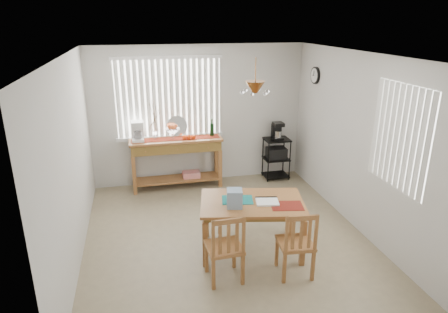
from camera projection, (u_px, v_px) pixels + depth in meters
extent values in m
cube|color=gray|center=(226.00, 237.00, 5.86)|extent=(4.00, 4.50, 0.01)
cube|color=silver|center=(198.00, 115.00, 7.55)|extent=(4.00, 0.10, 2.60)
cube|color=silver|center=(288.00, 239.00, 3.31)|extent=(4.00, 0.10, 2.60)
cube|color=silver|center=(67.00, 164.00, 5.01)|extent=(0.10, 4.50, 2.60)
cube|color=silver|center=(361.00, 143.00, 5.86)|extent=(0.10, 4.50, 2.60)
cube|color=white|center=(226.00, 51.00, 4.99)|extent=(4.00, 4.50, 0.10)
cube|color=white|center=(169.00, 98.00, 7.27)|extent=(1.90, 0.01, 1.40)
cube|color=white|center=(118.00, 100.00, 7.08)|extent=(0.07, 0.03, 1.40)
cube|color=white|center=(124.00, 100.00, 7.10)|extent=(0.07, 0.03, 1.40)
cube|color=white|center=(130.00, 100.00, 7.12)|extent=(0.07, 0.03, 1.40)
cube|color=white|center=(136.00, 100.00, 7.14)|extent=(0.07, 0.03, 1.40)
cube|color=white|center=(142.00, 99.00, 7.16)|extent=(0.07, 0.03, 1.40)
cube|color=white|center=(148.00, 99.00, 7.19)|extent=(0.07, 0.03, 1.40)
cube|color=white|center=(154.00, 99.00, 7.21)|extent=(0.07, 0.03, 1.40)
cube|color=white|center=(160.00, 99.00, 7.23)|extent=(0.07, 0.03, 1.40)
cube|color=white|center=(166.00, 98.00, 7.25)|extent=(0.07, 0.03, 1.40)
cube|color=white|center=(172.00, 98.00, 7.27)|extent=(0.07, 0.03, 1.40)
cube|color=white|center=(178.00, 98.00, 7.30)|extent=(0.07, 0.03, 1.40)
cube|color=white|center=(183.00, 98.00, 7.32)|extent=(0.07, 0.03, 1.40)
cube|color=white|center=(189.00, 98.00, 7.34)|extent=(0.07, 0.03, 1.40)
cube|color=white|center=(195.00, 97.00, 7.36)|extent=(0.07, 0.03, 1.40)
cube|color=white|center=(200.00, 97.00, 7.38)|extent=(0.07, 0.03, 1.40)
cube|color=white|center=(206.00, 97.00, 7.41)|extent=(0.07, 0.03, 1.40)
cube|color=white|center=(211.00, 97.00, 7.43)|extent=(0.07, 0.03, 1.40)
cube|color=white|center=(217.00, 96.00, 7.45)|extent=(0.07, 0.03, 1.40)
cube|color=white|center=(171.00, 137.00, 7.49)|extent=(1.98, 0.06, 0.06)
cube|color=white|center=(167.00, 57.00, 7.01)|extent=(1.98, 0.06, 0.06)
cube|color=white|center=(400.00, 137.00, 4.91)|extent=(0.01, 1.10, 1.30)
cube|color=white|center=(427.00, 149.00, 4.45)|extent=(0.03, 0.07, 1.30)
cube|color=white|center=(420.00, 146.00, 4.55)|extent=(0.03, 0.07, 1.30)
cube|color=white|center=(414.00, 144.00, 4.65)|extent=(0.03, 0.07, 1.30)
cube|color=white|center=(408.00, 141.00, 4.75)|extent=(0.03, 0.07, 1.30)
cube|color=white|center=(402.00, 138.00, 4.85)|extent=(0.03, 0.07, 1.30)
cube|color=white|center=(397.00, 136.00, 4.95)|extent=(0.03, 0.07, 1.30)
cube|color=white|center=(391.00, 134.00, 5.05)|extent=(0.03, 0.07, 1.30)
cube|color=white|center=(386.00, 131.00, 5.16)|extent=(0.03, 0.07, 1.30)
cube|color=white|center=(381.00, 129.00, 5.26)|extent=(0.03, 0.07, 1.30)
cube|color=white|center=(376.00, 127.00, 5.36)|extent=(0.03, 0.07, 1.30)
cylinder|color=black|center=(315.00, 75.00, 7.02)|extent=(0.04, 0.30, 0.30)
cylinder|color=white|center=(314.00, 75.00, 7.01)|extent=(0.01, 0.25, 0.25)
cylinder|color=brown|center=(256.00, 72.00, 4.74)|extent=(0.01, 0.01, 0.34)
cone|color=brown|center=(255.00, 87.00, 4.80)|extent=(0.24, 0.24, 0.14)
sphere|color=white|center=(268.00, 91.00, 4.85)|extent=(0.05, 0.05, 0.05)
sphere|color=white|center=(258.00, 90.00, 4.96)|extent=(0.05, 0.05, 0.05)
sphere|color=white|center=(246.00, 90.00, 4.93)|extent=(0.05, 0.05, 0.05)
sphere|color=white|center=(242.00, 92.00, 4.79)|extent=(0.05, 0.05, 0.05)
sphere|color=white|center=(252.00, 94.00, 4.68)|extent=(0.05, 0.05, 0.05)
sphere|color=white|center=(265.00, 94.00, 4.71)|extent=(0.05, 0.05, 0.05)
cube|color=#9D6535|center=(176.00, 140.00, 7.29)|extent=(1.68, 0.47, 0.04)
cube|color=olive|center=(176.00, 146.00, 7.33)|extent=(1.62, 0.43, 0.17)
cube|color=#9D6535|center=(134.00, 176.00, 7.14)|extent=(0.06, 0.06, 0.73)
cube|color=#9D6535|center=(220.00, 169.00, 7.47)|extent=(0.06, 0.06, 0.73)
cube|color=#9D6535|center=(134.00, 169.00, 7.48)|extent=(0.06, 0.06, 0.73)
cube|color=#9D6535|center=(216.00, 162.00, 7.81)|extent=(0.06, 0.06, 0.73)
cube|color=#9D6535|center=(177.00, 179.00, 7.55)|extent=(1.56, 0.41, 0.03)
cube|color=red|center=(191.00, 174.00, 7.58)|extent=(0.32, 0.23, 0.11)
cube|color=maroon|center=(176.00, 139.00, 7.28)|extent=(1.60, 0.26, 0.01)
cube|color=white|center=(138.00, 140.00, 7.14)|extent=(0.21, 0.25, 0.05)
cube|color=white|center=(138.00, 131.00, 7.17)|extent=(0.21, 0.08, 0.32)
cube|color=white|center=(137.00, 124.00, 7.02)|extent=(0.21, 0.23, 0.07)
cylinder|color=white|center=(138.00, 135.00, 7.08)|extent=(0.14, 0.14, 0.14)
cylinder|color=white|center=(173.00, 137.00, 7.24)|extent=(0.05, 0.05, 0.11)
cone|color=white|center=(173.00, 131.00, 7.21)|extent=(0.27, 0.27, 0.09)
sphere|color=red|center=(175.00, 126.00, 7.19)|extent=(0.08, 0.08, 0.08)
sphere|color=red|center=(172.00, 126.00, 7.22)|extent=(0.08, 0.08, 0.08)
sphere|color=red|center=(170.00, 127.00, 7.16)|extent=(0.08, 0.08, 0.08)
sphere|color=red|center=(173.00, 127.00, 7.13)|extent=(0.08, 0.08, 0.08)
sphere|color=#FF440D|center=(184.00, 137.00, 7.23)|extent=(0.08, 0.08, 0.08)
sphere|color=#FF440D|center=(189.00, 137.00, 7.24)|extent=(0.08, 0.08, 0.08)
sphere|color=#FF440D|center=(194.00, 137.00, 7.26)|extent=(0.08, 0.08, 0.08)
cylinder|color=silver|center=(177.00, 126.00, 7.42)|extent=(0.38, 0.09, 0.37)
cylinder|color=white|center=(155.00, 135.00, 7.23)|extent=(0.08, 0.08, 0.15)
cylinder|color=#4C3823|center=(154.00, 119.00, 7.13)|extent=(0.09, 0.04, 0.47)
cylinder|color=#4C3823|center=(154.00, 117.00, 7.12)|extent=(0.14, 0.06, 0.51)
cylinder|color=#4C3823|center=(154.00, 120.00, 7.14)|extent=(0.18, 0.08, 0.38)
cylinder|color=#4C3823|center=(154.00, 116.00, 7.11)|extent=(0.06, 0.03, 0.58)
cylinder|color=#4C3823|center=(154.00, 121.00, 7.14)|extent=(0.23, 0.10, 0.32)
cylinder|color=black|center=(212.00, 129.00, 7.44)|extent=(0.08, 0.08, 0.24)
cylinder|color=black|center=(212.00, 121.00, 7.38)|extent=(0.03, 0.03, 0.08)
cylinder|color=black|center=(268.00, 162.00, 7.67)|extent=(0.02, 0.02, 0.81)
cylinder|color=black|center=(290.00, 161.00, 7.77)|extent=(0.02, 0.02, 0.81)
cylinder|color=black|center=(263.00, 157.00, 7.99)|extent=(0.02, 0.02, 0.81)
cylinder|color=black|center=(283.00, 155.00, 8.08)|extent=(0.02, 0.02, 0.81)
cube|color=black|center=(277.00, 140.00, 7.75)|extent=(0.48, 0.38, 0.03)
cube|color=black|center=(276.00, 159.00, 7.88)|extent=(0.48, 0.38, 0.02)
cube|color=black|center=(275.00, 175.00, 7.99)|extent=(0.48, 0.38, 0.02)
cube|color=black|center=(276.00, 153.00, 7.84)|extent=(0.36, 0.29, 0.21)
cube|color=black|center=(277.00, 138.00, 7.72)|extent=(0.19, 0.23, 0.05)
cube|color=black|center=(276.00, 131.00, 7.75)|extent=(0.19, 0.08, 0.29)
cube|color=black|center=(278.00, 124.00, 7.63)|extent=(0.19, 0.21, 0.07)
cylinder|color=silver|center=(278.00, 134.00, 7.68)|extent=(0.12, 0.12, 0.12)
cube|color=#9D6535|center=(252.00, 203.00, 5.31)|extent=(1.51, 1.13, 0.04)
cube|color=olive|center=(252.00, 206.00, 5.32)|extent=(1.39, 1.01, 0.06)
cube|color=#9D6535|center=(205.00, 244.00, 5.06)|extent=(0.08, 0.08, 0.63)
cube|color=#9D6535|center=(303.00, 243.00, 5.09)|extent=(0.08, 0.08, 0.63)
cube|color=#9D6535|center=(206.00, 216.00, 5.78)|extent=(0.08, 0.08, 0.63)
cube|color=#9D6535|center=(292.00, 215.00, 5.81)|extent=(0.08, 0.08, 0.63)
cube|color=#147170|center=(237.00, 200.00, 5.34)|extent=(0.46, 0.37, 0.01)
cube|color=maroon|center=(287.00, 206.00, 5.17)|extent=(0.46, 0.37, 0.01)
cube|color=white|center=(267.00, 202.00, 5.25)|extent=(0.33, 0.29, 0.02)
cube|color=black|center=(266.00, 198.00, 5.37)|extent=(0.29, 0.09, 0.03)
cube|color=#809DBB|center=(235.00, 198.00, 5.12)|extent=(0.23, 0.23, 0.23)
cube|color=#9D6535|center=(224.00, 247.00, 4.79)|extent=(0.44, 0.44, 0.04)
cube|color=#9D6535|center=(234.00, 253.00, 5.07)|extent=(0.04, 0.04, 0.41)
cube|color=#9D6535|center=(207.00, 258.00, 4.98)|extent=(0.04, 0.04, 0.41)
cube|color=#9D6535|center=(243.00, 270.00, 4.75)|extent=(0.04, 0.04, 0.41)
cube|color=#9D6535|center=(213.00, 274.00, 4.66)|extent=(0.04, 0.04, 0.41)
cube|color=#9D6535|center=(244.00, 235.00, 4.58)|extent=(0.04, 0.04, 0.46)
cube|color=#9D6535|center=(213.00, 239.00, 4.49)|extent=(0.04, 0.04, 0.46)
cube|color=#9D6535|center=(229.00, 221.00, 4.47)|extent=(0.38, 0.05, 0.06)
cube|color=#9D6535|center=(237.00, 238.00, 4.57)|extent=(0.04, 0.02, 0.37)
cube|color=#9D6535|center=(229.00, 239.00, 4.54)|extent=(0.04, 0.02, 0.37)
cube|color=#9D6535|center=(220.00, 240.00, 4.52)|extent=(0.04, 0.02, 0.37)
cube|color=#9D6535|center=(295.00, 243.00, 4.89)|extent=(0.45, 0.45, 0.04)
cube|color=#9D6535|center=(304.00, 250.00, 5.15)|extent=(0.04, 0.04, 0.40)
cube|color=#9D6535|center=(277.00, 252.00, 5.11)|extent=(0.04, 0.04, 0.40)
cube|color=#9D6535|center=(313.00, 266.00, 4.82)|extent=(0.04, 0.04, 0.40)
cube|color=#9D6535|center=(284.00, 268.00, 4.77)|extent=(0.04, 0.04, 0.40)
cube|color=#9D6535|center=(316.00, 232.00, 4.65)|extent=(0.04, 0.04, 0.45)
cube|color=#9D6535|center=(287.00, 234.00, 4.61)|extent=(0.04, 0.04, 0.45)
cube|color=#9D6535|center=(302.00, 218.00, 4.57)|extent=(0.38, 0.06, 0.06)
cube|color=#9D6535|center=(309.00, 234.00, 4.65)|extent=(0.04, 0.02, 0.36)
cube|color=#9D6535|center=(301.00, 235.00, 4.64)|extent=(0.04, 0.02, 0.36)
cube|color=#9D6535|center=(293.00, 235.00, 4.63)|extent=(0.04, 0.02, 0.36)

